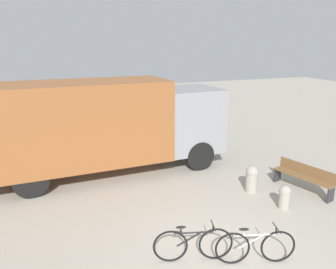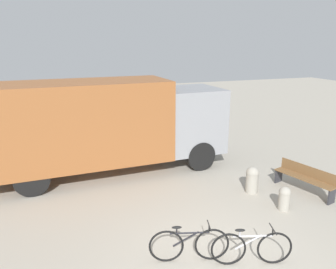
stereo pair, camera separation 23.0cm
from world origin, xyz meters
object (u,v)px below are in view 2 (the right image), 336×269
object	(u,v)px
bollard_near_bench	(284,197)
delivery_truck	(108,123)
park_bench	(305,177)
bicycle_near	(189,244)
bicycle_middle	(251,248)
bollard_far_bench	(252,179)

from	to	relation	value
bollard_near_bench	delivery_truck	bearing A→B (deg)	133.08
park_bench	bicycle_near	size ratio (longest dim) A/B	1.19
delivery_truck	bicycle_middle	distance (m)	6.65
bicycle_middle	bollard_near_bench	size ratio (longest dim) A/B	2.41
delivery_truck	bollard_far_bench	distance (m)	5.26
bicycle_middle	bollard_far_bench	distance (m)	3.62
bicycle_near	bollard_far_bench	size ratio (longest dim) A/B	1.98
delivery_truck	bicycle_near	xyz separation A→B (m)	(0.73, -5.64, -1.46)
delivery_truck	bicycle_near	distance (m)	5.87
bollard_near_bench	bicycle_near	bearing A→B (deg)	-161.13
bicycle_middle	park_bench	bearing A→B (deg)	51.84
bollard_near_bench	bollard_far_bench	xyz separation A→B (m)	(-0.22, 1.27, 0.09)
bicycle_near	bollard_far_bench	bearing A→B (deg)	53.19
bicycle_middle	bollard_near_bench	xyz separation A→B (m)	(2.24, 1.73, -0.03)
park_bench	bollard_far_bench	distance (m)	1.69
delivery_truck	bollard_near_bench	bearing A→B (deg)	-48.66
park_bench	bicycle_middle	distance (m)	4.37
bicycle_near	bollard_near_bench	bearing A→B (deg)	34.80
park_bench	bicycle_middle	xyz separation A→B (m)	(-3.62, -2.46, -0.09)
bicycle_middle	bollard_far_bench	size ratio (longest dim) A/B	1.96
bollard_far_bench	bicycle_middle	bearing A→B (deg)	-123.86
delivery_truck	bollard_near_bench	size ratio (longest dim) A/B	12.06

